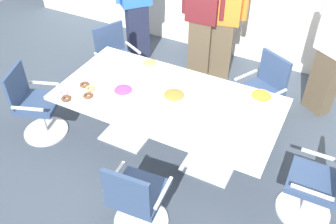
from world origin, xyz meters
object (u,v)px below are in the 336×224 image
at_px(snack_bowl_candy_mix, 123,91).
at_px(snack_bowl_chips_orange, 261,97).
at_px(person_standing_1, 203,15).
at_px(office_chair_2, 261,95).
at_px(office_chair_1, 318,187).
at_px(donut_platter, 77,93).
at_px(office_chair_0, 137,201).
at_px(office_chair_4, 35,107).
at_px(office_chair_3, 117,62).
at_px(napkin_pile, 210,89).
at_px(snack_bowl_pretzels, 174,96).
at_px(conference_table, 168,107).
at_px(person_standing_2, 224,16).
at_px(snack_bowl_cookies, 150,65).
at_px(person_standing_3, 335,47).

bearing_deg(snack_bowl_candy_mix, snack_bowl_chips_orange, 23.22).
bearing_deg(person_standing_1, office_chair_2, 147.57).
bearing_deg(person_standing_1, snack_bowl_candy_mix, 81.73).
relative_size(office_chair_1, donut_platter, 2.29).
bearing_deg(office_chair_0, office_chair_4, 156.21).
bearing_deg(office_chair_1, office_chair_3, 70.62).
bearing_deg(person_standing_1, office_chair_0, 98.23).
xyz_separation_m(office_chair_0, napkin_pile, (0.11, 1.41, 0.37)).
bearing_deg(snack_bowl_chips_orange, snack_bowl_pretzels, -154.42).
distance_m(person_standing_1, snack_bowl_chips_orange, 1.68).
bearing_deg(conference_table, person_standing_1, 100.42).
bearing_deg(person_standing_2, person_standing_1, 8.19).
height_order(snack_bowl_candy_mix, snack_bowl_cookies, snack_bowl_cookies).
relative_size(office_chair_2, donut_platter, 2.29).
relative_size(office_chair_1, person_standing_1, 0.49).
xyz_separation_m(office_chair_4, person_standing_1, (1.24, 2.07, 0.57)).
bearing_deg(office_chair_3, snack_bowl_pretzels, 85.09).
height_order(office_chair_2, office_chair_4, same).
height_order(conference_table, office_chair_3, office_chair_3).
xyz_separation_m(conference_table, snack_bowl_candy_mix, (-0.45, -0.18, 0.17)).
xyz_separation_m(person_standing_2, snack_bowl_chips_orange, (0.92, -1.29, -0.17)).
xyz_separation_m(person_standing_2, napkin_pile, (0.38, -1.37, -0.19)).
height_order(office_chair_3, person_standing_1, person_standing_1).
distance_m(conference_table, office_chair_2, 1.28).
bearing_deg(office_chair_1, person_standing_3, 7.11).
height_order(snack_bowl_pretzels, snack_bowl_cookies, snack_bowl_cookies).
bearing_deg(donut_platter, snack_bowl_chips_orange, 23.93).
xyz_separation_m(person_standing_2, person_standing_3, (1.45, -0.12, -0.02)).
xyz_separation_m(snack_bowl_candy_mix, snack_bowl_cookies, (-0.00, 0.59, 0.01)).
bearing_deg(donut_platter, office_chair_4, -171.89).
relative_size(person_standing_2, snack_bowl_cookies, 10.64).
height_order(office_chair_0, napkin_pile, office_chair_0).
distance_m(snack_bowl_cookies, donut_platter, 0.93).
relative_size(office_chair_2, office_chair_3, 1.00).
bearing_deg(person_standing_3, person_standing_2, 28.19).
bearing_deg(snack_bowl_pretzels, office_chair_0, -80.86).
relative_size(office_chair_2, snack_bowl_pretzels, 3.67).
bearing_deg(snack_bowl_candy_mix, donut_platter, -154.01).
bearing_deg(office_chair_2, office_chair_4, 60.64).
bearing_deg(person_standing_2, snack_bowl_cookies, 58.58).
xyz_separation_m(snack_bowl_candy_mix, donut_platter, (-0.45, -0.22, -0.03)).
bearing_deg(snack_bowl_chips_orange, person_standing_3, 65.36).
bearing_deg(donut_platter, person_standing_2, 67.19).
relative_size(office_chair_4, napkin_pile, 5.12).
height_order(office_chair_4, snack_bowl_chips_orange, office_chair_4).
bearing_deg(office_chair_0, office_chair_1, 27.71).
distance_m(person_standing_1, napkin_pile, 1.43).
distance_m(person_standing_3, snack_bowl_chips_orange, 1.29).
relative_size(person_standing_1, person_standing_2, 1.01).
relative_size(office_chair_0, office_chair_3, 1.00).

